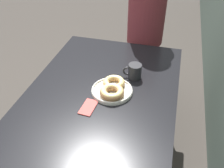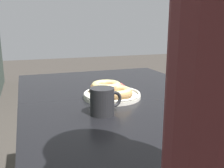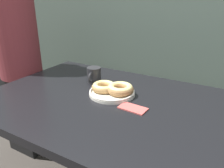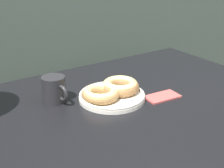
% 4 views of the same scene
% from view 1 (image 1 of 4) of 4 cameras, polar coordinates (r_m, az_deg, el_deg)
% --- Properties ---
extents(ground_plane, '(14.00, 14.00, 0.00)m').
position_cam_1_polar(ground_plane, '(2.09, -11.01, -15.56)').
color(ground_plane, '#38332D').
extents(dining_table, '(1.27, 0.88, 0.71)m').
position_cam_1_polar(dining_table, '(1.52, -2.35, -3.68)').
color(dining_table, black).
rests_on(dining_table, ground_plane).
extents(donut_plate, '(0.27, 0.24, 0.06)m').
position_cam_1_polar(donut_plate, '(1.45, 0.12, -1.06)').
color(donut_plate, silver).
rests_on(donut_plate, dining_table).
extents(coffee_mug, '(0.08, 0.12, 0.09)m').
position_cam_1_polar(coffee_mug, '(1.57, 5.14, 2.97)').
color(coffee_mug, '#232326').
rests_on(coffee_mug, dining_table).
extents(person_figure, '(0.33, 0.29, 1.46)m').
position_cam_1_polar(person_figure, '(2.12, 7.69, 12.56)').
color(person_figure, black).
rests_on(person_figure, ground_plane).
extents(napkin, '(0.13, 0.08, 0.01)m').
position_cam_1_polar(napkin, '(1.37, -5.41, -5.30)').
color(napkin, '#BC4C47').
rests_on(napkin, dining_table).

